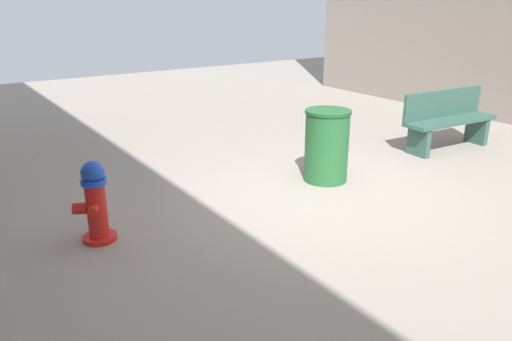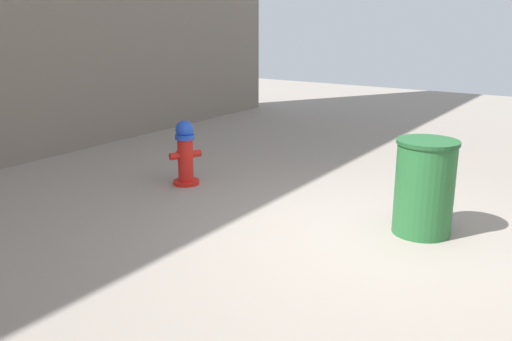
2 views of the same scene
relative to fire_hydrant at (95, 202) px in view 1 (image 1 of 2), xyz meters
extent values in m
plane|color=gray|center=(-2.76, 0.41, -0.43)|extent=(23.40, 23.40, 0.00)
cylinder|color=red|center=(-0.01, 0.00, -0.40)|extent=(0.35, 0.35, 0.05)
cylinder|color=red|center=(-0.01, 0.00, -0.10)|extent=(0.20, 0.20, 0.56)
cylinder|color=blue|center=(-0.01, 0.00, 0.22)|extent=(0.25, 0.25, 0.06)
sphere|color=blue|center=(-0.01, 0.00, 0.31)|extent=(0.23, 0.23, 0.23)
cylinder|color=red|center=(0.06, 0.13, -0.03)|extent=(0.14, 0.16, 0.09)
cylinder|color=red|center=(-0.07, -0.13, -0.03)|extent=(0.14, 0.16, 0.09)
cylinder|color=red|center=(0.14, -0.07, -0.07)|extent=(0.18, 0.17, 0.12)
cube|color=#33594C|center=(-6.48, 0.04, -0.20)|extent=(0.13, 0.40, 0.45)
cube|color=#33594C|center=(-5.08, -0.05, -0.20)|extent=(0.13, 0.40, 0.45)
cube|color=#33594C|center=(-5.78, -0.01, 0.05)|extent=(1.78, 0.55, 0.06)
cube|color=#33594C|center=(-5.79, -0.20, 0.30)|extent=(1.75, 0.17, 0.44)
cylinder|color=#266633|center=(-3.13, -0.04, 0.04)|extent=(0.58, 0.58, 0.93)
cylinder|color=#1E5128|center=(-3.13, -0.04, 0.53)|extent=(0.61, 0.61, 0.04)
camera|label=1|loc=(1.27, 4.75, 1.94)|focal=35.09mm
camera|label=2|loc=(-4.64, 5.29, 1.72)|focal=38.55mm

